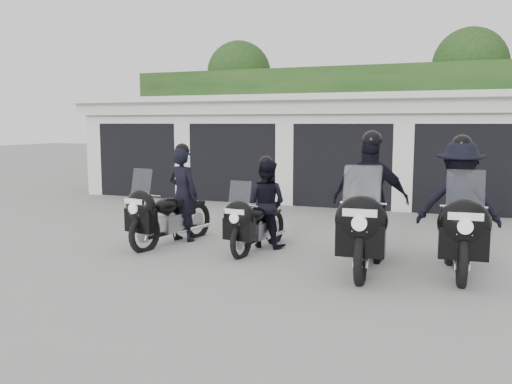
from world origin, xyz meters
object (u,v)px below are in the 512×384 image
(police_bike_a, at_px, (172,203))
(police_bike_c, at_px, (369,208))
(police_bike_d, at_px, (460,210))
(police_bike_b, at_px, (262,209))

(police_bike_a, distance_m, police_bike_c, 3.64)
(police_bike_d, bearing_deg, police_bike_b, 174.25)
(police_bike_b, xyz_separation_m, police_bike_d, (3.26, -0.10, 0.18))
(police_bike_c, bearing_deg, police_bike_d, 12.33)
(police_bike_d, bearing_deg, police_bike_c, -167.97)
(police_bike_a, distance_m, police_bike_b, 1.69)
(police_bike_c, distance_m, police_bike_d, 1.36)
(police_bike_a, bearing_deg, police_bike_d, 12.95)
(police_bike_a, height_order, police_bike_d, police_bike_d)
(police_bike_a, bearing_deg, police_bike_b, 18.75)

